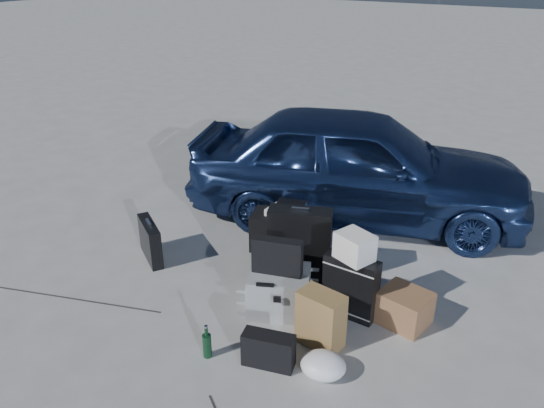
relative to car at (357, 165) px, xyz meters
The scene contains 16 objects.
ground 2.35m from the car, 89.18° to the right, with size 60.00×60.00×0.00m, color #ADADA8.
car is the anchor object (origin of this frame).
pelican_case 2.00m from the car, 84.76° to the right, with size 0.49×0.40×0.36m, color #A0A3A5.
laptop_bag 1.96m from the car, 85.19° to the right, with size 0.40×0.10×0.30m, color black.
briefcase 2.33m from the car, 124.33° to the right, with size 0.49×0.11×0.38m, color black.
suitcase_left 1.51m from the car, 85.76° to the right, with size 0.55×0.20×0.71m, color black.
suitcase_right 1.86m from the car, 67.58° to the right, with size 0.44×0.16×0.53m, color black.
white_carton 1.83m from the car, 67.34° to the right, with size 0.27×0.22×0.22m, color white.
duffel_bag 1.15m from the car, 102.62° to the right, with size 0.76×0.33×0.38m, color black.
flat_box_white 1.09m from the car, 103.49° to the right, with size 0.39×0.29×0.07m, color white.
flat_box_black 1.07m from the car, 103.13° to the right, with size 0.28×0.20×0.06m, color black.
kraft_bag 2.28m from the car, 72.85° to the right, with size 0.34×0.20×0.45m, color #8E613E.
cardboard_box 1.98m from the car, 54.62° to the right, with size 0.37×0.32×0.28m, color #955F41.
plastic_bag 2.63m from the car, 71.09° to the right, with size 0.32×0.27×0.18m, color white.
messenger_bag 2.63m from the car, 79.91° to the right, with size 0.37×0.14×0.26m, color black.
green_bottle 2.75m from the car, 89.46° to the right, with size 0.07×0.07×0.26m, color black.
Camera 1 is at (2.00, -2.78, 2.69)m, focal length 35.00 mm.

